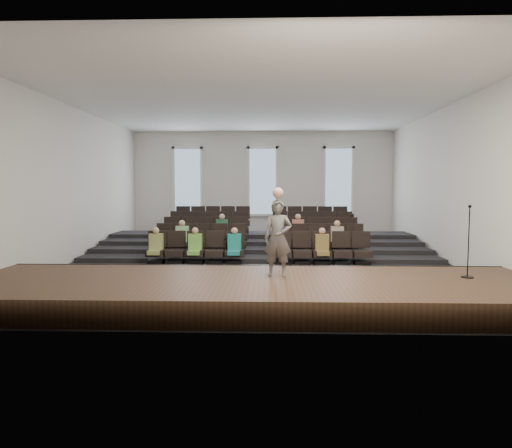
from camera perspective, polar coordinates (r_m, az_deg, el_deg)
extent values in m
plane|color=black|center=(14.49, 0.35, -4.95)|extent=(14.00, 14.00, 0.00)
cube|color=white|center=(14.54, 0.36, 14.93)|extent=(12.00, 14.00, 0.02)
cube|color=silver|center=(21.31, 0.84, 4.80)|extent=(12.00, 0.04, 5.00)
cube|color=silver|center=(7.28, -1.07, 5.54)|extent=(12.00, 0.04, 5.00)
cube|color=silver|center=(15.65, -22.34, 4.61)|extent=(0.04, 14.00, 5.00)
cube|color=silver|center=(15.37, 23.49, 4.58)|extent=(0.04, 14.00, 5.00)
cube|color=#462B1E|center=(9.43, -0.46, -8.49)|extent=(11.80, 3.60, 0.50)
cube|color=black|center=(11.16, -0.09, -6.46)|extent=(11.80, 0.06, 0.52)
cube|color=black|center=(16.77, 0.55, -3.40)|extent=(11.80, 4.80, 0.15)
cube|color=black|center=(17.28, 0.59, -2.92)|extent=(11.80, 3.75, 0.30)
cube|color=black|center=(17.79, 0.63, -2.47)|extent=(11.80, 2.70, 0.45)
cube|color=black|center=(18.31, 0.66, -2.04)|extent=(11.80, 1.65, 0.60)
cube|color=black|center=(14.31, -12.37, -4.77)|extent=(0.47, 0.43, 0.20)
cube|color=black|center=(14.26, -12.39, -3.54)|extent=(0.55, 0.50, 0.19)
cube|color=black|center=(14.41, -12.22, -1.81)|extent=(0.55, 0.08, 0.50)
cube|color=black|center=(14.17, -10.01, -4.82)|extent=(0.47, 0.43, 0.20)
cube|color=black|center=(14.12, -10.03, -3.58)|extent=(0.55, 0.50, 0.19)
cube|color=black|center=(14.28, -9.88, -1.83)|extent=(0.55, 0.08, 0.50)
cube|color=black|center=(14.06, -7.61, -4.86)|extent=(0.47, 0.43, 0.20)
cube|color=black|center=(14.01, -7.62, -3.61)|extent=(0.55, 0.50, 0.19)
cube|color=black|center=(14.17, -7.50, -1.85)|extent=(0.55, 0.08, 0.50)
cube|color=black|center=(13.98, -5.17, -4.90)|extent=(0.47, 0.43, 0.20)
cube|color=black|center=(13.93, -5.18, -3.64)|extent=(0.55, 0.50, 0.19)
cube|color=black|center=(14.08, -5.09, -1.87)|extent=(0.55, 0.08, 0.50)
cube|color=black|center=(13.92, -2.71, -4.92)|extent=(0.47, 0.43, 0.20)
cube|color=black|center=(13.87, -2.72, -3.66)|extent=(0.55, 0.50, 0.19)
cube|color=black|center=(14.02, -2.65, -1.88)|extent=(0.55, 0.08, 0.50)
cube|color=black|center=(13.88, 3.29, -4.95)|extent=(0.47, 0.43, 0.20)
cube|color=black|center=(13.83, 3.30, -3.68)|extent=(0.55, 0.50, 0.19)
cube|color=black|center=(13.99, 3.28, -1.90)|extent=(0.55, 0.08, 0.50)
cube|color=black|center=(13.91, 5.77, -4.95)|extent=(0.47, 0.43, 0.20)
cube|color=black|center=(13.86, 5.78, -3.68)|extent=(0.55, 0.50, 0.19)
cube|color=black|center=(14.01, 5.74, -1.90)|extent=(0.55, 0.08, 0.50)
cube|color=black|center=(13.96, 8.24, -4.93)|extent=(0.47, 0.43, 0.20)
cube|color=black|center=(13.91, 8.25, -3.67)|extent=(0.55, 0.50, 0.19)
cube|color=black|center=(14.07, 8.18, -1.90)|extent=(0.55, 0.08, 0.50)
cube|color=black|center=(14.04, 10.68, -4.91)|extent=(0.47, 0.43, 0.20)
cube|color=black|center=(13.99, 10.70, -3.66)|extent=(0.55, 0.50, 0.19)
cube|color=black|center=(14.15, 10.59, -1.90)|extent=(0.55, 0.08, 0.50)
cube|color=black|center=(14.14, 13.09, -4.88)|extent=(0.47, 0.43, 0.20)
cube|color=black|center=(14.10, 13.11, -3.64)|extent=(0.55, 0.50, 0.19)
cube|color=black|center=(14.25, 12.98, -1.89)|extent=(0.55, 0.08, 0.50)
cube|color=black|center=(15.29, -11.42, -3.59)|extent=(0.47, 0.43, 0.20)
cube|color=black|center=(15.25, -11.44, -2.44)|extent=(0.55, 0.50, 0.19)
cube|color=black|center=(15.41, -11.28, -0.83)|extent=(0.55, 0.08, 0.50)
cube|color=black|center=(15.17, -9.21, -3.63)|extent=(0.47, 0.43, 0.20)
cube|color=black|center=(15.13, -9.22, -2.46)|extent=(0.55, 0.50, 0.19)
cube|color=black|center=(15.29, -9.09, -0.85)|extent=(0.55, 0.08, 0.50)
cube|color=black|center=(15.06, -6.96, -3.66)|extent=(0.47, 0.43, 0.20)
cube|color=black|center=(15.02, -6.97, -2.49)|extent=(0.55, 0.50, 0.19)
cube|color=black|center=(15.19, -6.87, -0.86)|extent=(0.55, 0.08, 0.50)
cube|color=black|center=(14.98, -4.69, -3.68)|extent=(0.47, 0.43, 0.20)
cube|color=black|center=(14.94, -4.70, -2.51)|extent=(0.55, 0.50, 0.19)
cube|color=black|center=(15.11, -4.61, -0.87)|extent=(0.55, 0.08, 0.50)
cube|color=black|center=(14.93, -2.39, -3.70)|extent=(0.47, 0.43, 0.20)
cube|color=black|center=(14.89, -2.40, -2.52)|extent=(0.55, 0.50, 0.19)
cube|color=black|center=(15.05, -2.34, -0.88)|extent=(0.55, 0.08, 0.50)
cube|color=black|center=(14.89, 3.19, -3.73)|extent=(0.47, 0.43, 0.20)
cube|color=black|center=(14.85, 3.20, -2.54)|extent=(0.55, 0.50, 0.19)
cube|color=black|center=(15.02, 3.18, -0.89)|extent=(0.55, 0.08, 0.50)
cube|color=black|center=(14.92, 5.50, -3.72)|extent=(0.47, 0.43, 0.20)
cube|color=black|center=(14.88, 5.51, -2.54)|extent=(0.55, 0.50, 0.19)
cube|color=black|center=(15.04, 5.47, -0.90)|extent=(0.55, 0.08, 0.50)
cube|color=black|center=(14.97, 7.80, -3.72)|extent=(0.47, 0.43, 0.20)
cube|color=black|center=(14.93, 7.81, -2.54)|extent=(0.55, 0.50, 0.19)
cube|color=black|center=(15.09, 7.74, -0.90)|extent=(0.55, 0.08, 0.50)
cube|color=black|center=(15.04, 10.07, -3.70)|extent=(0.47, 0.43, 0.20)
cube|color=black|center=(15.00, 10.09, -2.53)|extent=(0.55, 0.50, 0.19)
cube|color=black|center=(15.17, 10.00, -0.90)|extent=(0.55, 0.08, 0.50)
cube|color=black|center=(15.14, 12.33, -3.69)|extent=(0.47, 0.43, 0.20)
cube|color=black|center=(15.10, 12.35, -2.52)|extent=(0.55, 0.50, 0.19)
cube|color=black|center=(15.26, 12.23, -0.90)|extent=(0.55, 0.08, 0.50)
cube|color=black|center=(16.29, -10.58, -2.56)|extent=(0.47, 0.42, 0.20)
cube|color=black|center=(16.25, -10.60, -1.48)|extent=(0.55, 0.50, 0.19)
cube|color=black|center=(16.42, -10.46, 0.02)|extent=(0.55, 0.08, 0.50)
cube|color=black|center=(16.17, -8.50, -2.58)|extent=(0.47, 0.42, 0.20)
cube|color=black|center=(16.13, -8.51, -1.49)|extent=(0.55, 0.50, 0.19)
cube|color=black|center=(16.30, -8.40, 0.02)|extent=(0.55, 0.08, 0.50)
cube|color=black|center=(16.07, -6.39, -2.61)|extent=(0.47, 0.42, 0.20)
cube|color=black|center=(16.04, -6.40, -1.51)|extent=(0.55, 0.50, 0.19)
cube|color=black|center=(16.21, -6.31, 0.01)|extent=(0.55, 0.08, 0.50)
cube|color=black|center=(16.00, -4.27, -2.62)|extent=(0.47, 0.42, 0.20)
cube|color=black|center=(15.96, -4.27, -1.52)|extent=(0.55, 0.50, 0.19)
cube|color=black|center=(16.13, -4.20, 0.01)|extent=(0.55, 0.08, 0.50)
cube|color=black|center=(15.95, -2.12, -2.64)|extent=(0.47, 0.42, 0.20)
cube|color=black|center=(15.91, -2.12, -1.53)|extent=(0.55, 0.50, 0.19)
cube|color=black|center=(16.08, -2.07, 0.00)|extent=(0.55, 0.08, 0.50)
cube|color=black|center=(15.91, 3.10, -2.66)|extent=(0.47, 0.42, 0.20)
cube|color=black|center=(15.88, 3.11, -1.55)|extent=(0.55, 0.50, 0.19)
cube|color=black|center=(16.05, 3.10, -0.01)|extent=(0.55, 0.08, 0.50)
cube|color=black|center=(15.94, 5.26, -2.66)|extent=(0.47, 0.42, 0.20)
cube|color=black|center=(15.90, 5.27, -1.55)|extent=(0.55, 0.50, 0.19)
cube|color=black|center=(16.07, 5.24, -0.02)|extent=(0.55, 0.08, 0.50)
cube|color=black|center=(15.98, 7.41, -2.65)|extent=(0.47, 0.42, 0.20)
cube|color=black|center=(15.95, 7.42, -1.55)|extent=(0.55, 0.50, 0.19)
cube|color=black|center=(16.12, 7.36, -0.02)|extent=(0.55, 0.08, 0.50)
cube|color=black|center=(16.05, 9.55, -2.65)|extent=(0.47, 0.42, 0.20)
cube|color=black|center=(16.02, 9.56, -1.55)|extent=(0.55, 0.50, 0.19)
cube|color=black|center=(16.19, 9.48, -0.03)|extent=(0.55, 0.08, 0.50)
cube|color=black|center=(16.15, 11.66, -2.64)|extent=(0.47, 0.42, 0.20)
cube|color=black|center=(16.11, 11.68, -1.54)|extent=(0.55, 0.50, 0.19)
cube|color=black|center=(16.28, 11.57, -0.03)|extent=(0.55, 0.08, 0.50)
cube|color=black|center=(17.29, -9.84, -1.65)|extent=(0.47, 0.42, 0.20)
cube|color=black|center=(17.26, -9.86, -0.63)|extent=(0.55, 0.50, 0.19)
cube|color=black|center=(17.44, -9.73, 0.78)|extent=(0.55, 0.08, 0.50)
cube|color=black|center=(17.18, -7.88, -1.66)|extent=(0.47, 0.42, 0.20)
cube|color=black|center=(17.15, -7.89, -0.63)|extent=(0.55, 0.50, 0.19)
cube|color=black|center=(17.33, -7.79, 0.78)|extent=(0.55, 0.08, 0.50)
cube|color=black|center=(17.09, -5.90, -1.68)|extent=(0.47, 0.42, 0.20)
cube|color=black|center=(17.06, -5.90, -0.64)|extent=(0.55, 0.50, 0.19)
cube|color=black|center=(17.24, -5.82, 0.78)|extent=(0.55, 0.08, 0.50)
cube|color=black|center=(17.02, -3.89, -1.69)|extent=(0.47, 0.42, 0.20)
cube|color=black|center=(16.99, -3.90, -0.65)|extent=(0.55, 0.50, 0.19)
cube|color=black|center=(17.17, -3.84, 0.77)|extent=(0.55, 0.08, 0.50)
cube|color=black|center=(16.97, -1.88, -1.70)|extent=(0.47, 0.42, 0.20)
cube|color=black|center=(16.94, -1.88, -0.66)|extent=(0.55, 0.50, 0.19)
cube|color=black|center=(17.12, -1.84, 0.77)|extent=(0.55, 0.08, 0.50)
cube|color=black|center=(16.94, 3.03, -1.71)|extent=(0.47, 0.42, 0.20)
cube|color=black|center=(16.91, 3.03, -0.67)|extent=(0.55, 0.50, 0.19)
cube|color=black|center=(17.09, 3.02, 0.76)|extent=(0.55, 0.08, 0.50)
cube|color=black|center=(16.96, 5.05, -1.72)|extent=(0.47, 0.42, 0.20)
cube|color=black|center=(16.93, 5.06, -0.67)|extent=(0.55, 0.50, 0.19)
cube|color=black|center=(17.11, 5.03, 0.76)|extent=(0.55, 0.08, 0.50)
cube|color=black|center=(17.01, 7.07, -1.72)|extent=(0.47, 0.42, 0.20)
cube|color=black|center=(16.98, 7.08, -0.68)|extent=(0.55, 0.50, 0.19)
cube|color=black|center=(17.15, 7.03, 0.75)|extent=(0.55, 0.08, 0.50)
cube|color=black|center=(17.07, 9.08, -1.72)|extent=(0.47, 0.42, 0.20)
cube|color=black|center=(17.04, 9.09, -0.68)|extent=(0.55, 0.50, 0.19)
cube|color=black|center=(17.22, 9.02, 0.74)|extent=(0.55, 0.08, 0.50)
cube|color=black|center=(17.16, 11.07, -1.71)|extent=(0.47, 0.42, 0.20)
cube|color=black|center=(17.13, 11.08, -0.68)|extent=(0.55, 0.50, 0.19)
cube|color=black|center=(17.30, 10.99, 0.73)|extent=(0.55, 0.08, 0.50)
cube|color=black|center=(18.30, -9.18, -0.84)|extent=(0.47, 0.42, 0.20)
cube|color=black|center=(18.28, -9.20, 0.13)|extent=(0.55, 0.50, 0.19)
cube|color=black|center=(18.46, -9.09, 1.45)|extent=(0.55, 0.08, 0.50)
cube|color=black|center=(18.20, -7.33, -0.85)|extent=(0.47, 0.42, 0.20)
cube|color=black|center=(18.17, -7.34, 0.13)|extent=(0.55, 0.50, 0.19)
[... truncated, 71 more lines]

